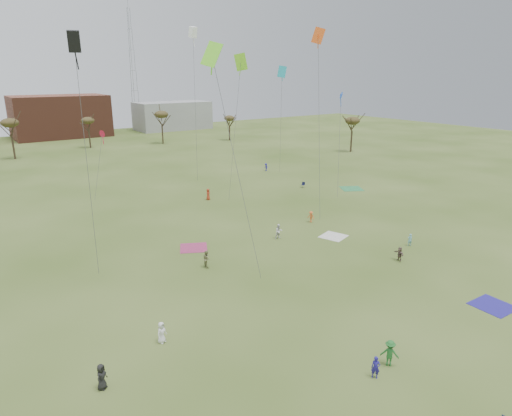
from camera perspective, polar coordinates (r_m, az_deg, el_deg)
ground at (r=37.76m, az=10.76°, el=-12.43°), size 260.00×260.00×0.00m
flyer_near_left at (r=33.23m, az=-11.99°, el=-15.32°), size 0.91×0.76×1.59m
flyer_near_center at (r=31.58m, az=16.75°, el=-17.36°), size 1.24×1.34×1.81m
flyer_near_right at (r=30.37m, az=15.07°, el=-19.12°), size 0.62×0.64×1.48m
spectator_fore_b at (r=44.13m, az=-6.34°, el=-6.49°), size 0.79×0.93×1.71m
spectator_fore_c at (r=47.61m, az=17.90°, el=-5.61°), size 0.72×1.43×1.47m
flyer_mid_a at (r=30.05m, az=-19.17°, el=-19.73°), size 0.97×0.94×1.67m
flyer_mid_b at (r=57.15m, az=7.05°, el=-1.12°), size 0.84×1.08×1.47m
flyer_mid_c at (r=51.98m, az=19.10°, el=-3.86°), size 0.61×0.53×1.40m
spectator_mid_e at (r=51.24m, az=2.94°, el=-3.00°), size 0.95×0.79×1.75m
flyer_far_b at (r=67.17m, az=-6.15°, el=1.76°), size 0.92×0.99×1.71m
flyer_far_c at (r=86.80m, az=1.28°, el=5.26°), size 0.65×1.02×1.51m
blanket_blue at (r=42.12m, az=28.06°, el=-11.01°), size 3.02×3.02×0.03m
blanket_cream at (r=52.85m, az=9.88°, el=-3.61°), size 3.44×3.44×0.03m
blanket_plum at (r=49.24m, az=-7.99°, el=-5.08°), size 3.89×3.89×0.03m
blanket_olive at (r=75.06m, az=12.13°, el=2.43°), size 4.62×4.62×0.03m
camp_chair_right at (r=74.70m, az=6.03°, el=2.85°), size 0.71×0.69×0.87m
kites_aloft at (r=56.92m, az=-9.52°, el=19.03°), size 64.46×50.77×24.38m
tree_line at (r=104.43m, az=-23.35°, el=9.41°), size 117.44×49.32×8.91m
building_brick at (r=145.97m, az=-23.79°, el=10.70°), size 26.00×16.00×12.00m
building_grey at (r=155.07m, az=-10.63°, el=11.55°), size 24.00×12.00×9.00m
radio_tower at (r=157.12m, az=-15.51°, el=16.69°), size 1.51×1.72×41.00m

